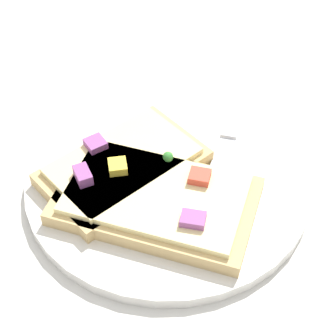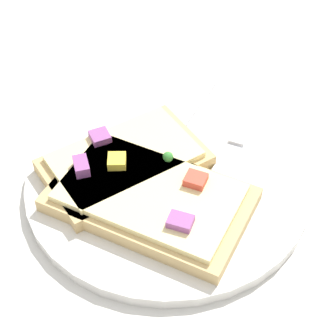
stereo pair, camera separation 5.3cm
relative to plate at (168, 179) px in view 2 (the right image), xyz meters
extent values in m
plane|color=beige|center=(0.00, 0.00, -0.01)|extent=(4.00, 4.00, 0.00)
cylinder|color=silver|center=(0.00, 0.00, 0.00)|extent=(0.27, 0.27, 0.01)
cube|color=silver|center=(-0.08, -0.02, 0.01)|extent=(0.13, 0.02, 0.01)
cube|color=silver|center=(0.01, -0.02, 0.01)|extent=(0.05, 0.03, 0.01)
cube|color=silver|center=(0.05, -0.03, 0.01)|extent=(0.03, 0.01, 0.00)
cube|color=silver|center=(0.05, -0.03, 0.01)|extent=(0.03, 0.01, 0.00)
cube|color=silver|center=(0.05, -0.02, 0.01)|extent=(0.03, 0.01, 0.00)
cube|color=silver|center=(0.05, -0.01, 0.01)|extent=(0.03, 0.01, 0.00)
cube|color=silver|center=(-0.10, 0.05, 0.01)|extent=(0.07, 0.02, 0.01)
cube|color=silver|center=(0.00, 0.05, 0.01)|extent=(0.12, 0.02, 0.00)
cube|color=tan|center=(0.04, 0.00, 0.01)|extent=(0.11, 0.18, 0.01)
cube|color=beige|center=(0.04, 0.00, 0.02)|extent=(0.10, 0.16, 0.01)
cube|color=yellow|center=(0.02, -0.04, 0.03)|extent=(0.02, 0.02, 0.01)
cube|color=#D14733|center=(0.02, 0.03, 0.03)|extent=(0.02, 0.02, 0.01)
cube|color=#934C8E|center=(0.06, 0.04, 0.03)|extent=(0.02, 0.02, 0.01)
cube|color=tan|center=(0.01, -0.04, 0.01)|extent=(0.18, 0.16, 0.01)
cube|color=beige|center=(0.01, -0.04, 0.02)|extent=(0.15, 0.14, 0.01)
sphere|color=#388433|center=(0.00, 0.00, 0.03)|extent=(0.01, 0.01, 0.01)
cube|color=#934C8E|center=(0.00, -0.07, 0.03)|extent=(0.03, 0.03, 0.01)
cube|color=#934C8E|center=(0.04, -0.07, 0.03)|extent=(0.02, 0.02, 0.01)
sphere|color=#D9B76E|center=(0.02, -0.02, 0.01)|extent=(0.01, 0.01, 0.01)
sphere|color=tan|center=(-0.02, -0.01, 0.01)|extent=(0.01, 0.01, 0.01)
camera|label=1|loc=(0.35, 0.10, 0.40)|focal=60.00mm
camera|label=2|loc=(0.33, 0.15, 0.40)|focal=60.00mm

